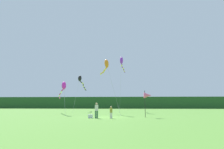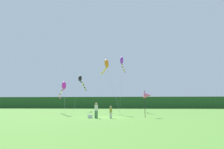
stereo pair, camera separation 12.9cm
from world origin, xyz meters
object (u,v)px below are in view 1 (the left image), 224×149
object	(u,v)px
kite_orange	(106,65)
kite_purple	(122,62)
person_child	(111,112)
cooler_box	(90,116)
banner_flag_pole	(148,96)
kite_magenta	(63,88)
kite_black	(81,80)
person_adult	(97,110)

from	to	relation	value
kite_orange	kite_purple	bearing A→B (deg)	74.38
kite_purple	kite_orange	distance (m)	9.71
person_child	cooler_box	distance (m)	2.45
cooler_box	banner_flag_pole	xyz separation A→B (m)	(6.64, 1.45, 2.37)
cooler_box	kite_magenta	bearing A→B (deg)	129.40
kite_purple	banner_flag_pole	bearing A→B (deg)	-78.69
kite_black	person_adult	bearing A→B (deg)	-71.21
person_child	kite_black	size ratio (longest dim) A/B	0.12
person_child	banner_flag_pole	distance (m)	5.01
person_child	banner_flag_pole	world-z (taller)	banner_flag_pole
person_adult	person_child	distance (m)	1.66
person_child	kite_purple	size ratio (longest dim) A/B	0.12
person_adult	kite_orange	world-z (taller)	kite_orange
cooler_box	kite_orange	world-z (taller)	kite_orange
cooler_box	banner_flag_pole	size ratio (longest dim) A/B	0.17
person_adult	kite_magenta	distance (m)	10.10
cooler_box	kite_black	size ratio (longest dim) A/B	0.05
person_child	kite_black	bearing A→B (deg)	113.13
kite_magenta	banner_flag_pole	bearing A→B (deg)	-23.97
cooler_box	kite_purple	bearing A→B (deg)	78.64
kite_purple	kite_black	bearing A→B (deg)	175.50
kite_purple	kite_orange	bearing A→B (deg)	-105.62
cooler_box	kite_magenta	size ratio (longest dim) A/B	0.06
person_adult	banner_flag_pole	bearing A→B (deg)	16.23
banner_flag_pole	kite_orange	world-z (taller)	kite_orange
kite_magenta	kite_orange	xyz separation A→B (m)	(6.64, 1.33, 3.96)
cooler_box	person_child	bearing A→B (deg)	-9.53
banner_flag_pole	kite_black	size ratio (longest dim) A/B	0.28
kite_magenta	kite_orange	distance (m)	7.85
person_adult	kite_purple	xyz separation A→B (m)	(2.76, 17.56, 9.53)
cooler_box	banner_flag_pole	bearing A→B (deg)	12.32
banner_flag_pole	kite_magenta	world-z (taller)	kite_magenta
kite_magenta	person_adult	bearing A→B (deg)	-48.36
kite_black	cooler_box	bearing A→B (deg)	-73.00
person_child	kite_black	world-z (taller)	kite_black
cooler_box	kite_magenta	xyz separation A→B (m)	(-5.70, 6.93, 3.76)
person_adult	cooler_box	bearing A→B (deg)	158.98
person_adult	banner_flag_pole	xyz separation A→B (m)	(5.92, 1.72, 1.61)
cooler_box	kite_purple	xyz separation A→B (m)	(3.47, 17.29, 10.29)
person_adult	kite_purple	world-z (taller)	kite_purple
person_adult	cooler_box	xyz separation A→B (m)	(-0.71, 0.27, -0.76)
kite_magenta	person_child	bearing A→B (deg)	-42.32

